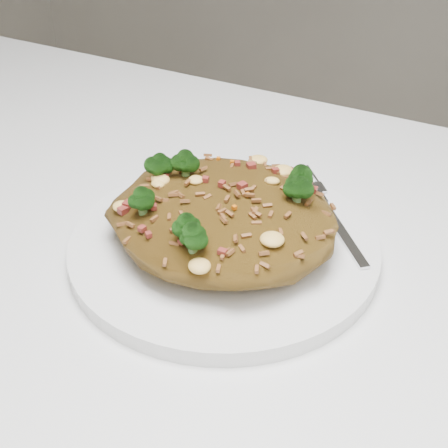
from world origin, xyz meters
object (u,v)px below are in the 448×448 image
at_px(fried_rice, 223,208).
at_px(fork, 331,216).
at_px(dining_table, 207,393).
at_px(plate, 224,245).

height_order(fried_rice, fork, fried_rice).
bearing_deg(dining_table, fork, 72.13).
bearing_deg(plate, fork, 45.94).
bearing_deg(plate, fried_rice, -111.83).
bearing_deg(plate, dining_table, -72.75).
bearing_deg(fried_rice, dining_table, -72.48).
bearing_deg(dining_table, fried_rice, 107.52).
relative_size(plate, fork, 1.94).
relative_size(fried_rice, fork, 1.42).
bearing_deg(fried_rice, plate, 68.17).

